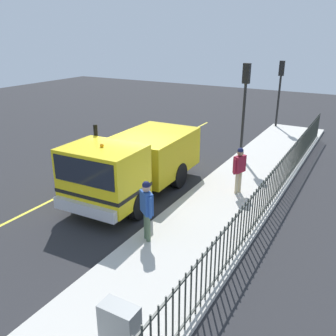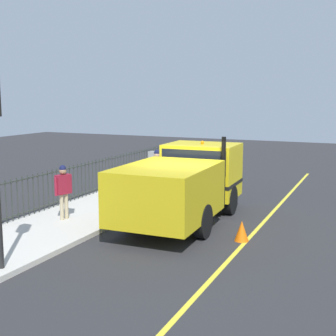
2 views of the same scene
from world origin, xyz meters
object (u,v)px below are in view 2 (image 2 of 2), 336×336
at_px(worker_standing, 157,168).
at_px(utility_cabinet, 156,164).
at_px(work_truck, 186,180).
at_px(traffic_cone, 242,231).
at_px(pedestrian_distant, 63,186).

height_order(worker_standing, utility_cabinet, worker_standing).
bearing_deg(work_truck, utility_cabinet, 121.70).
distance_m(work_truck, worker_standing, 3.23).
relative_size(work_truck, worker_standing, 3.41).
distance_m(utility_cabinet, traffic_cone, 9.53).
height_order(worker_standing, pedestrian_distant, worker_standing).
xyz_separation_m(work_truck, worker_standing, (2.16, -2.39, -0.09)).
relative_size(work_truck, utility_cabinet, 4.97).
bearing_deg(traffic_cone, work_truck, -30.88).
relative_size(pedestrian_distant, utility_cabinet, 1.40).
bearing_deg(work_truck, pedestrian_distant, -151.92).
bearing_deg(utility_cabinet, work_truck, 123.34).
height_order(pedestrian_distant, traffic_cone, pedestrian_distant).
bearing_deg(utility_cabinet, pedestrian_distant, 94.81).
bearing_deg(pedestrian_distant, work_truck, -42.81).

